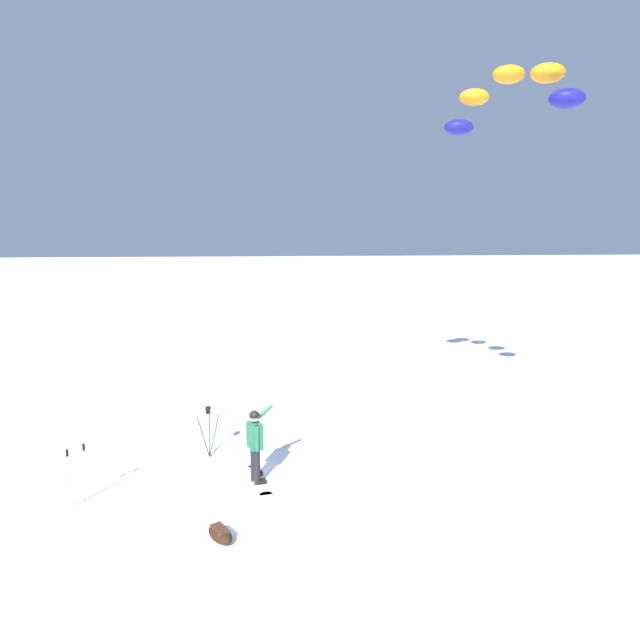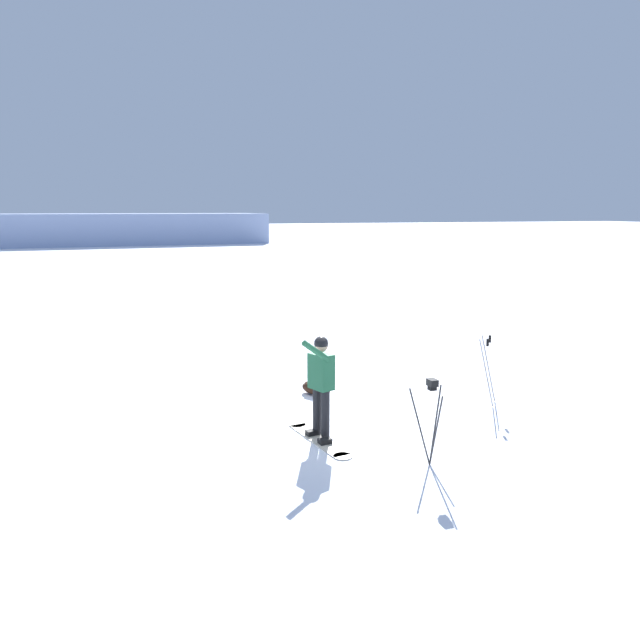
# 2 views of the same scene
# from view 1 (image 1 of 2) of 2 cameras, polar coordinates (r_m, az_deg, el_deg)

# --- Properties ---
(ground_plane) EXTENTS (300.00, 300.00, 0.00)m
(ground_plane) POSITION_cam_1_polar(r_m,az_deg,el_deg) (12.23, -8.18, -17.89)
(ground_plane) COLOR white
(snowboarder) EXTENTS (0.63, 0.62, 1.72)m
(snowboarder) POSITION_cam_1_polar(r_m,az_deg,el_deg) (12.22, -6.98, -12.57)
(snowboarder) COLOR black
(snowboarder) RESTS_ON ground_plane
(snowboard) EXTENTS (0.55, 1.85, 0.10)m
(snowboard) POSITION_cam_1_polar(r_m,az_deg,el_deg) (12.74, -6.50, -16.60)
(snowboard) COLOR beige
(snowboard) RESTS_ON ground_plane
(traction_kite) EXTENTS (2.36, 4.51, 1.45)m
(traction_kite) POSITION_cam_1_polar(r_m,az_deg,el_deg) (16.08, 19.51, 21.81)
(traction_kite) COLOR navy
(gear_bag_large) EXTENTS (0.64, 0.77, 0.25)m
(gear_bag_large) POSITION_cam_1_polar(r_m,az_deg,el_deg) (10.60, -10.67, -21.63)
(gear_bag_large) COLOR black
(gear_bag_large) RESTS_ON ground_plane
(camera_tripod) EXTENTS (0.56, 0.54, 1.31)m
(camera_tripod) POSITION_cam_1_polar(r_m,az_deg,el_deg) (13.79, -11.89, -10.61)
(camera_tripod) COLOR #262628
(camera_tripod) RESTS_ON ground_plane
(ski_poles) EXTENTS (0.47, 0.52, 1.30)m
(ski_poles) POSITION_cam_1_polar(r_m,az_deg,el_deg) (12.22, -24.67, -14.27)
(ski_poles) COLOR gray
(ski_poles) RESTS_ON ground_plane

